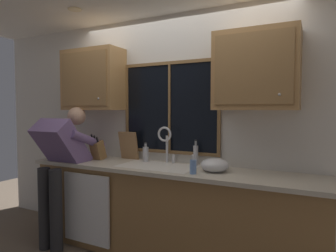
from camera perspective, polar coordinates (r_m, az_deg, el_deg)
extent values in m
cube|color=silver|center=(3.30, 2.35, -0.79)|extent=(5.41, 0.12, 2.55)
cylinder|color=#FFEAB2|center=(3.42, -17.64, 20.76)|extent=(0.14, 0.14, 0.01)
cube|color=black|center=(3.27, 0.38, 3.56)|extent=(1.10, 0.02, 0.95)
cube|color=brown|center=(3.30, 0.31, 12.14)|extent=(1.17, 0.02, 0.04)
cube|color=brown|center=(3.30, 0.30, -5.03)|extent=(1.17, 0.02, 0.04)
cube|color=brown|center=(3.55, -7.93, 3.50)|extent=(0.03, 0.02, 0.95)
cube|color=brown|center=(3.05, 9.90, 3.54)|extent=(0.04, 0.02, 0.95)
cube|color=brown|center=(3.26, 0.29, 3.56)|extent=(0.02, 0.02, 0.95)
cube|color=olive|center=(3.16, -0.43, -16.47)|extent=(3.01, 0.58, 0.88)
cube|color=beige|center=(3.02, -0.60, -8.34)|extent=(3.07, 0.62, 0.04)
cube|color=white|center=(3.33, -15.58, -15.21)|extent=(0.60, 0.02, 0.74)
cube|color=#A87A47|center=(3.69, -14.30, 8.62)|extent=(0.75, 0.33, 0.72)
cube|color=olive|center=(3.56, -16.13, 8.80)|extent=(0.67, 0.01, 0.62)
sphere|color=#B2B2B7|center=(3.39, -13.37, 5.23)|extent=(0.02, 0.02, 0.02)
cube|color=#A87A47|center=(2.84, 16.70, 10.27)|extent=(0.75, 0.33, 0.72)
cube|color=olive|center=(2.67, 16.05, 10.73)|extent=(0.67, 0.01, 0.62)
sphere|color=#B2B2B7|center=(2.61, 20.82, 5.76)|extent=(0.02, 0.02, 0.02)
cube|color=white|center=(3.07, -2.07, -7.96)|extent=(0.80, 0.46, 0.02)
cube|color=beige|center=(3.19, -5.26, -9.38)|extent=(0.36, 0.42, 0.20)
cube|color=beige|center=(3.00, 1.33, -10.17)|extent=(0.36, 0.42, 0.20)
cube|color=white|center=(3.09, -2.07, -9.78)|extent=(0.04, 0.42, 0.20)
cylinder|color=silver|center=(3.24, -0.19, -4.51)|extent=(0.03, 0.03, 0.30)
torus|color=silver|center=(3.16, -0.68, -1.59)|extent=(0.16, 0.02, 0.16)
cylinder|color=silver|center=(3.22, 1.09, -6.36)|extent=(0.03, 0.03, 0.09)
cylinder|color=#262628|center=(3.55, -22.82, -14.51)|extent=(0.13, 0.13, 0.88)
cylinder|color=#262628|center=(3.43, -20.91, -15.11)|extent=(0.13, 0.13, 0.88)
cube|color=slate|center=(3.46, -19.95, -3.50)|extent=(0.44, 0.52, 0.60)
sphere|color=tan|center=(3.60, -17.31, 1.85)|extent=(0.21, 0.21, 0.21)
cylinder|color=slate|center=(3.74, -20.27, -2.25)|extent=(0.09, 0.52, 0.26)
cylinder|color=slate|center=(3.43, -15.25, -2.64)|extent=(0.09, 0.52, 0.26)
cube|color=olive|center=(3.54, -13.42, -4.67)|extent=(0.12, 0.18, 0.25)
cylinder|color=black|center=(3.50, -14.50, -2.26)|extent=(0.02, 0.05, 0.09)
cylinder|color=black|center=(3.48, -14.04, -2.41)|extent=(0.02, 0.04, 0.08)
cylinder|color=black|center=(3.46, -13.58, -2.55)|extent=(0.02, 0.04, 0.06)
cube|color=#997047|center=(3.49, -7.65, -3.79)|extent=(0.24, 0.09, 0.33)
ellipsoid|color=silver|center=(2.83, 9.06, -7.50)|extent=(0.27, 0.27, 0.13)
cylinder|color=#668CCC|center=(2.71, 4.90, -7.89)|extent=(0.06, 0.06, 0.13)
cylinder|color=silver|center=(2.69, 4.91, -6.14)|extent=(0.02, 0.02, 0.04)
cylinder|color=silver|center=(2.67, 4.77, -5.67)|extent=(0.01, 0.04, 0.01)
cylinder|color=#B7B7BC|center=(3.31, -4.36, -5.51)|extent=(0.07, 0.07, 0.17)
cylinder|color=#929296|center=(3.30, -4.37, -3.74)|extent=(0.03, 0.03, 0.04)
cylinder|color=black|center=(3.30, -4.37, -3.28)|extent=(0.03, 0.03, 0.01)
cylinder|color=#B7B7BC|center=(3.10, 5.39, -5.74)|extent=(0.05, 0.05, 0.21)
cylinder|color=#929296|center=(3.08, 5.40, -3.36)|extent=(0.02, 0.02, 0.05)
cylinder|color=black|center=(3.08, 5.41, -2.77)|extent=(0.03, 0.03, 0.01)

